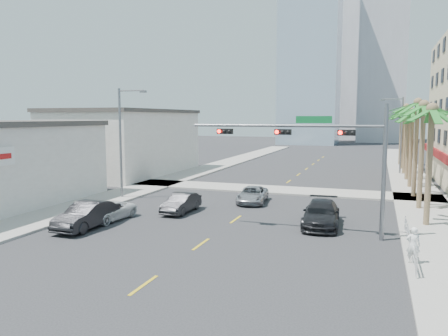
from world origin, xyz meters
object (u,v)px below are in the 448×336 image
car_parked_far (107,211)px  car_lane_center (252,195)px  car_parked_mid (87,215)px  traffic_signal_mast (324,147)px  car_lane_right (321,214)px  car_lane_left (181,203)px  pedestrian (413,245)px

car_parked_far → car_lane_center: size_ratio=0.94×
car_parked_mid → car_lane_center: bearing=56.8°
traffic_signal_mast → car_parked_far: (-13.58, -0.99, -4.47)m
car_parked_mid → car_lane_right: bearing=21.9°
car_parked_far → car_lane_right: 13.67m
car_parked_far → traffic_signal_mast: bearing=8.9°
car_lane_left → car_lane_right: car_lane_right is taller
pedestrian → car_lane_left: bearing=-25.8°
car_lane_center → pedestrian: pedestrian is taller
car_lane_right → pedestrian: (4.80, -6.08, 0.21)m
car_parked_mid → car_lane_right: car_parked_mid is taller
car_lane_left → car_lane_center: 6.31m
traffic_signal_mast → car_lane_left: size_ratio=2.72×
car_parked_mid → car_parked_far: (0.00, 2.10, -0.20)m
car_parked_far → pedestrian: 18.34m
car_lane_right → car_parked_far: bearing=-170.3°
car_lane_center → car_lane_left: bearing=-133.9°
car_lane_center → car_lane_right: size_ratio=0.85×
car_parked_far → car_lane_left: bearing=52.2°
car_lane_center → car_lane_right: 8.29m
car_parked_mid → car_lane_center: car_parked_mid is taller
traffic_signal_mast → car_parked_far: traffic_signal_mast is taller
car_lane_center → traffic_signal_mast: bearing=-58.4°
car_parked_far → car_lane_left: (3.51, 3.82, 0.08)m
car_lane_center → pedestrian: size_ratio=2.73×
car_lane_center → car_parked_mid: bearing=-130.6°
traffic_signal_mast → car_lane_right: bearing=97.5°
car_lane_left → car_parked_far: bearing=-131.9°
car_lane_right → car_parked_mid: bearing=-162.1°
car_parked_far → car_lane_left: car_lane_left is taller
car_parked_mid → car_lane_center: 13.18m
car_parked_far → car_lane_right: car_lane_right is taller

